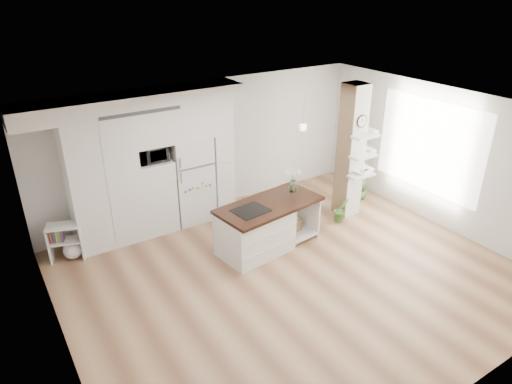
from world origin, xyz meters
The scene contains 14 objects.
floor centered at (0.00, 0.00, 0.00)m, with size 7.00×6.00×0.01m, color tan.
room centered at (0.00, 0.00, 1.86)m, with size 7.04×6.04×2.72m.
cabinet_wall centered at (-1.45, 2.67, 1.51)m, with size 4.00×0.71×2.70m.
refrigerator centered at (-0.53, 2.68, 0.88)m, with size 0.78×0.69×1.75m.
column centered at (2.38, 1.13, 1.35)m, with size 0.69×0.90×2.70m.
window centered at (3.48, 0.30, 1.50)m, with size 2.40×2.40×0.00m, color white.
pendant_light centered at (1.70, 0.15, 2.12)m, with size 0.12×0.12×0.10m, color white.
kitchen_island centered at (-0.02, 0.94, 0.45)m, with size 2.02×1.15×1.43m.
bookshelf centered at (-2.98, 2.49, 0.29)m, with size 0.64×0.49×0.67m.
floor_plant_a centered at (1.92, 0.94, 0.27)m, with size 0.30×0.24×0.54m, color #427B31.
floor_plant_b centered at (3.00, 1.50, 0.27)m, with size 0.30×0.30×0.53m, color #427B31.
microwave centered at (-1.27, 2.62, 1.57)m, with size 0.54×0.37×0.30m, color #2D2D2D.
shelf_plant centered at (2.63, 1.30, 1.52)m, with size 0.27×0.23×0.30m, color #427B31.
decor_bowl centered at (2.30, 0.90, 1.00)m, with size 0.22×0.22×0.05m, color white.
Camera 1 is at (-3.88, -4.96, 4.47)m, focal length 32.00 mm.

